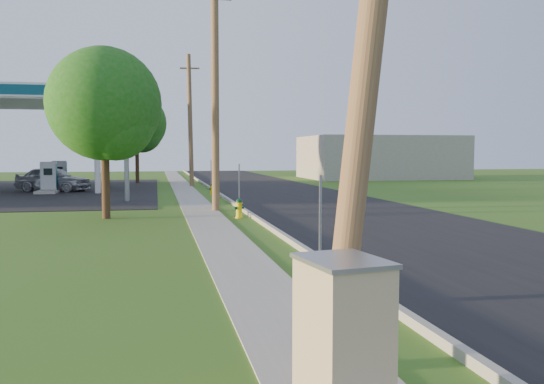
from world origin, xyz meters
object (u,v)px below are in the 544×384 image
Objects in this scene: price_pylon at (125,92)px; utility_pole_mid at (215,92)px; utility_pole_far at (190,120)px; car_silver at (53,179)px; hydrant_mid at (239,208)px; fuel_pump_ne at (49,181)px; tree_lot at (138,125)px; fuel_pump_se at (60,178)px; tree_verge at (107,108)px; hydrant_far at (212,189)px; hydrant_near at (348,280)px; utility_cabinet at (342,341)px.

utility_pole_mid is at bearing -54.66° from price_pylon.
utility_pole_far is 10.46m from car_silver.
fuel_pump_ne is at bearing 120.92° from hydrant_mid.
hydrant_mid is (0.58, -20.83, -4.43)m from utility_pole_far.
hydrant_mid is at bearing -80.36° from tree_lot.
utility_pole_mid reaches higher than fuel_pump_se.
utility_pole_far is at bearing 90.00° from utility_pole_mid.
utility_pole_mid is 6.76m from price_pylon.
tree_verge reaches higher than fuel_pump_se.
hydrant_far is (0.14, 12.19, -0.04)m from hydrant_mid.
hydrant_mid is at bearing 89.92° from hydrant_near.
car_silver is (-9.42, 16.95, 0.42)m from hydrant_mid.
hydrant_far is at bearing -38.43° from fuel_pump_se.
price_pylon is at bearing -56.31° from fuel_pump_ne.
utility_pole_mid reaches higher than tree_lot.
tree_lot is 39.12m from hydrant_near.
fuel_pump_ne is at bearing 107.34° from tree_verge.
hydrant_near is 24.79m from hydrant_far.
fuel_pump_ne is at bearing 159.31° from hydrant_far.
tree_lot is (-3.85, 23.22, -0.33)m from utility_pole_mid.
tree_verge is (-0.30, -7.54, -1.35)m from price_pylon.
fuel_pump_ne is at bearing -90.00° from fuel_pump_se.
utility_pole_mid reaches higher than hydrant_mid.
utility_cabinet reaches higher than hydrant_far.
hydrant_far is at bearing 66.66° from tree_verge.
utility_pole_mid is 17.18m from car_silver.
hydrant_near is (4.76, -13.38, -3.68)m from tree_verge.
fuel_pump_se is 0.69× the size of car_silver.
price_pylon is 4.53× the size of utility_cabinet.
utility_pole_far is at bearing 78.16° from tree_verge.
fuel_pump_se is at bearing 102.58° from utility_cabinet.
hydrant_near is at bearing -73.73° from fuel_pump_se.
tree_lot reaches higher than hydrant_mid.
tree_verge is at bearing -72.66° from fuel_pump_ne.
utility_pole_far is 14.09× the size of hydrant_far.
car_silver is (0.06, 1.13, 0.07)m from fuel_pump_ne.
price_pylon reaches higher than tree_verge.
price_pylon is 0.95× the size of tree_lot.
fuel_pump_se is at bearing 117.63° from utility_pole_mid.
fuel_pump_ne reaches higher than hydrant_near.
tree_lot is at bearing 89.82° from price_pylon.
fuel_pump_ne reaches higher than utility_cabinet.
hydrant_mid is at bearing 85.15° from utility_cabinet.
car_silver is (-5.00, -9.10, -3.83)m from tree_lot.
price_pylon is at bearing -140.08° from hydrant_far.
utility_cabinet is (-1.37, -3.83, 0.35)m from hydrant_near.
hydrant_near is 1.09× the size of hydrant_mid.
fuel_pump_se is 2.11× the size of utility_cabinet.
price_pylon is 7.67m from tree_verge.
tree_lot is 10.64× the size of hydrant_far.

